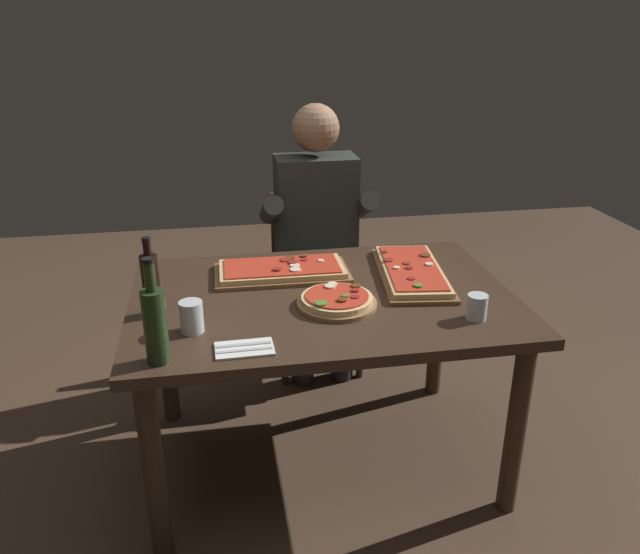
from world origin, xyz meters
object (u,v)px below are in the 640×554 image
at_px(pizza_round_far, 337,301).
at_px(wine_bottle_dark, 151,283).
at_px(diner_chair, 313,271).
at_px(tumbler_far_side, 477,308).
at_px(seated_diner, 317,230).
at_px(tumbler_near_camera, 192,317).
at_px(oil_bottle_amber, 155,323).
at_px(pizza_rectangular_front, 282,270).
at_px(dining_table, 322,318).
at_px(pizza_rectangular_left, 412,272).

relative_size(pizza_round_far, wine_bottle_dark, 1.01).
bearing_deg(pizza_round_far, diner_chair, 85.49).
relative_size(tumbler_far_side, seated_diner, 0.07).
distance_m(tumbler_near_camera, seated_diner, 1.11).
relative_size(pizza_round_far, oil_bottle_amber, 0.87).
relative_size(pizza_rectangular_front, seated_diner, 0.40).
xyz_separation_m(diner_chair, seated_diner, (0.00, -0.12, 0.26)).
relative_size(dining_table, tumbler_far_side, 15.93).
xyz_separation_m(pizza_rectangular_front, pizza_rectangular_left, (0.50, -0.10, -0.00)).
relative_size(tumbler_near_camera, tumbler_far_side, 1.20).
bearing_deg(wine_bottle_dark, pizza_rectangular_left, 10.08).
xyz_separation_m(pizza_rectangular_front, seated_diner, (0.23, 0.52, -0.02)).
bearing_deg(seated_diner, pizza_round_far, -95.15).
height_order(pizza_rectangular_left, diner_chair, diner_chair).
distance_m(diner_chair, seated_diner, 0.28).
xyz_separation_m(wine_bottle_dark, tumbler_near_camera, (0.13, -0.15, -0.06)).
bearing_deg(dining_table, diner_chair, 82.70).
height_order(dining_table, seated_diner, seated_diner).
bearing_deg(pizza_round_far, pizza_rectangular_left, 31.94).
xyz_separation_m(oil_bottle_amber, tumbler_far_side, (1.04, 0.10, -0.09)).
bearing_deg(seated_diner, tumbler_near_camera, -121.38).
bearing_deg(pizza_round_far, pizza_rectangular_front, 116.37).
bearing_deg(seated_diner, pizza_rectangular_left, -66.64).
height_order(tumbler_near_camera, tumbler_far_side, tumbler_near_camera).
height_order(diner_chair, seated_diner, seated_diner).
distance_m(dining_table, diner_chair, 0.88).
height_order(pizza_rectangular_front, tumbler_near_camera, tumbler_near_camera).
relative_size(oil_bottle_amber, seated_diner, 0.25).
relative_size(wine_bottle_dark, tumbler_far_side, 3.20).
relative_size(dining_table, seated_diner, 1.05).
xyz_separation_m(pizza_rectangular_left, oil_bottle_amber, (-0.95, -0.50, 0.11)).
distance_m(pizza_rectangular_front, tumbler_near_camera, 0.55).
xyz_separation_m(dining_table, diner_chair, (0.11, 0.86, -0.16)).
height_order(wine_bottle_dark, seated_diner, seated_diner).
bearing_deg(pizza_rectangular_left, pizza_rectangular_front, 168.46).
xyz_separation_m(dining_table, pizza_round_far, (0.03, -0.10, 0.12)).
height_order(pizza_round_far, tumbler_near_camera, tumbler_near_camera).
bearing_deg(pizza_rectangular_front, pizza_rectangular_left, -11.54).
distance_m(pizza_rectangular_front, pizza_rectangular_left, 0.51).
distance_m(oil_bottle_amber, tumbler_near_camera, 0.22).
relative_size(tumbler_near_camera, diner_chair, 0.12).
xyz_separation_m(oil_bottle_amber, tumbler_near_camera, (0.10, 0.18, -0.08)).
distance_m(dining_table, oil_bottle_amber, 0.72).
height_order(tumbler_far_side, diner_chair, diner_chair).
height_order(dining_table, pizza_round_far, pizza_round_far).
height_order(pizza_rectangular_left, tumbler_near_camera, tumbler_near_camera).
height_order(wine_bottle_dark, tumbler_far_side, wine_bottle_dark).
bearing_deg(tumbler_near_camera, pizza_rectangular_front, 51.05).
distance_m(pizza_rectangular_left, wine_bottle_dark, 1.00).
relative_size(dining_table, diner_chair, 1.61).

